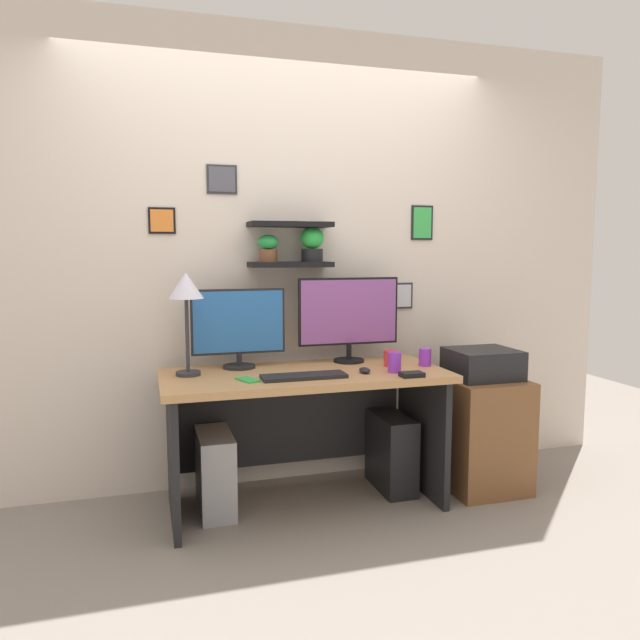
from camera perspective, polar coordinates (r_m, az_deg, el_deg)
name	(u,v)px	position (r m, az deg, el deg)	size (l,w,h in m)	color
ground_plane	(305,504)	(3.50, -1.40, -17.04)	(8.00, 8.00, 0.00)	gray
back_wall_assembly	(286,259)	(3.63, -3.24, 5.79)	(4.40, 0.24, 2.70)	beige
desk	(303,408)	(3.37, -1.66, -8.31)	(1.54, 0.68, 0.75)	tan
monitor_left	(238,326)	(3.38, -7.73, -0.56)	(0.52, 0.18, 0.44)	black
monitor_right	(349,315)	(3.53, 2.73, 0.45)	(0.61, 0.18, 0.50)	black
keyboard	(304,376)	(3.12, -1.54, -5.34)	(0.44, 0.14, 0.02)	black
computer_mouse	(365,370)	(3.25, 4.26, -4.76)	(0.06, 0.09, 0.03)	black
desk_lamp	(186,293)	(3.20, -12.56, 2.50)	(0.18, 0.18, 0.54)	#2D2D33
cell_phone	(248,380)	(3.08, -6.86, -5.64)	(0.07, 0.14, 0.01)	green
coffee_mug	(391,358)	(3.45, 6.71, -3.63)	(0.08, 0.08, 0.09)	red
pen_cup	(425,357)	(3.48, 9.91, -3.48)	(0.07, 0.07, 0.10)	purple
scissors_tray	(412,374)	(3.18, 8.69, -5.12)	(0.12, 0.08, 0.02)	black
water_cup	(394,362)	(3.28, 7.07, -3.99)	(0.07, 0.07, 0.11)	purple
drawer_cabinet	(480,432)	(3.76, 14.94, -10.24)	(0.44, 0.50, 0.66)	brown
printer	(482,364)	(3.66, 15.13, -4.01)	(0.38, 0.34, 0.17)	black
computer_tower_left	(215,472)	(3.39, -9.89, -14.02)	(0.18, 0.40, 0.43)	#99999E
computer_tower_right	(391,452)	(3.66, 6.76, -12.29)	(0.18, 0.40, 0.44)	black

